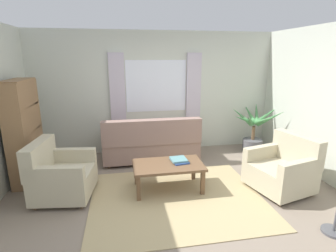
{
  "coord_description": "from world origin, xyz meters",
  "views": [
    {
      "loc": [
        -0.76,
        -3.44,
        2.08
      ],
      "look_at": [
        -0.01,
        0.7,
        0.95
      ],
      "focal_mm": 27.92,
      "sensor_mm": 36.0,
      "label": 1
    }
  ],
  "objects_px": {
    "armchair_left": "(60,175)",
    "armchair_right": "(283,169)",
    "couch": "(151,143)",
    "coffee_table": "(168,167)",
    "book_stack_on_table": "(179,160)",
    "bookshelf": "(26,129)",
    "potted_plant": "(254,132)"
  },
  "relations": [
    {
      "from": "couch",
      "to": "armchair_right",
      "type": "relative_size",
      "value": 1.87
    },
    {
      "from": "couch",
      "to": "armchair_right",
      "type": "distance_m",
      "value": 2.48
    },
    {
      "from": "couch",
      "to": "bookshelf",
      "type": "bearing_deg",
      "value": 11.48
    },
    {
      "from": "couch",
      "to": "armchair_left",
      "type": "relative_size",
      "value": 2.03
    },
    {
      "from": "coffee_table",
      "to": "potted_plant",
      "type": "relative_size",
      "value": 0.89
    },
    {
      "from": "armchair_left",
      "to": "armchair_right",
      "type": "bearing_deg",
      "value": -89.42
    },
    {
      "from": "coffee_table",
      "to": "book_stack_on_table",
      "type": "relative_size",
      "value": 3.3
    },
    {
      "from": "couch",
      "to": "armchair_left",
      "type": "distance_m",
      "value": 1.92
    },
    {
      "from": "couch",
      "to": "coffee_table",
      "type": "height_order",
      "value": "couch"
    },
    {
      "from": "couch",
      "to": "potted_plant",
      "type": "relative_size",
      "value": 1.54
    },
    {
      "from": "armchair_left",
      "to": "book_stack_on_table",
      "type": "relative_size",
      "value": 2.81
    },
    {
      "from": "armchair_left",
      "to": "coffee_table",
      "type": "height_order",
      "value": "armchair_left"
    },
    {
      "from": "couch",
      "to": "armchair_right",
      "type": "height_order",
      "value": "couch"
    },
    {
      "from": "book_stack_on_table",
      "to": "couch",
      "type": "bearing_deg",
      "value": 104.6
    },
    {
      "from": "armchair_right",
      "to": "coffee_table",
      "type": "height_order",
      "value": "armchair_right"
    },
    {
      "from": "armchair_right",
      "to": "book_stack_on_table",
      "type": "distance_m",
      "value": 1.65
    },
    {
      "from": "armchair_left",
      "to": "potted_plant",
      "type": "distance_m",
      "value": 4.05
    },
    {
      "from": "armchair_left",
      "to": "potted_plant",
      "type": "xyz_separation_m",
      "value": [
        3.83,
        1.31,
        0.1
      ]
    },
    {
      "from": "armchair_left",
      "to": "armchair_right",
      "type": "xyz_separation_m",
      "value": [
        3.42,
        -0.4,
        0.0
      ]
    },
    {
      "from": "armchair_left",
      "to": "coffee_table",
      "type": "bearing_deg",
      "value": -85.42
    },
    {
      "from": "armchair_right",
      "to": "book_stack_on_table",
      "type": "height_order",
      "value": "armchair_right"
    },
    {
      "from": "couch",
      "to": "coffee_table",
      "type": "xyz_separation_m",
      "value": [
        0.12,
        -1.26,
        0.01
      ]
    },
    {
      "from": "couch",
      "to": "book_stack_on_table",
      "type": "relative_size",
      "value": 5.7
    },
    {
      "from": "armchair_right",
      "to": "book_stack_on_table",
      "type": "xyz_separation_m",
      "value": [
        -1.6,
        0.39,
        0.11
      ]
    },
    {
      "from": "coffee_table",
      "to": "bookshelf",
      "type": "bearing_deg",
      "value": 160.08
    },
    {
      "from": "potted_plant",
      "to": "bookshelf",
      "type": "bearing_deg",
      "value": -172.82
    },
    {
      "from": "book_stack_on_table",
      "to": "bookshelf",
      "type": "xyz_separation_m",
      "value": [
        -2.46,
        0.76,
        0.43
      ]
    },
    {
      "from": "armchair_right",
      "to": "coffee_table",
      "type": "distance_m",
      "value": 1.81
    },
    {
      "from": "coffee_table",
      "to": "potted_plant",
      "type": "height_order",
      "value": "potted_plant"
    },
    {
      "from": "armchair_right",
      "to": "coffee_table",
      "type": "xyz_separation_m",
      "value": [
        -1.78,
        0.32,
        0.03
      ]
    },
    {
      "from": "armchair_left",
      "to": "bookshelf",
      "type": "relative_size",
      "value": 0.54
    },
    {
      "from": "couch",
      "to": "coffee_table",
      "type": "distance_m",
      "value": 1.26
    }
  ]
}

